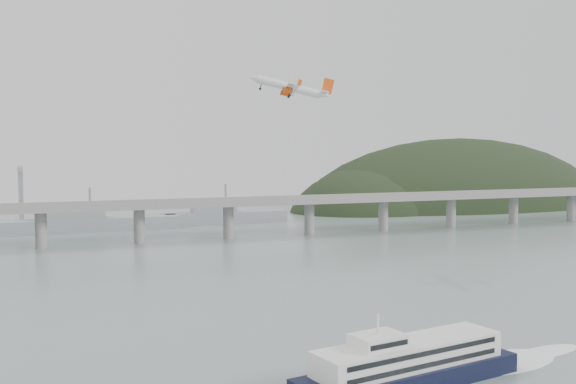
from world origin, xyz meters
name	(u,v)px	position (x,y,z in m)	size (l,w,h in m)	color
ground	(359,331)	(0.00, 0.00, 0.00)	(900.00, 900.00, 0.00)	slate
bridge	(192,209)	(-1.15, 200.00, 17.65)	(800.00, 22.00, 23.90)	gray
headland	(473,227)	(285.18, 331.75, -19.34)	(365.00, 155.00, 156.00)	black
ferry	(409,364)	(-9.61, -42.27, 4.58)	(89.11, 26.98, 16.90)	black
airliner	(291,88)	(10.72, 79.34, 75.00)	(33.14, 30.63, 10.58)	white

